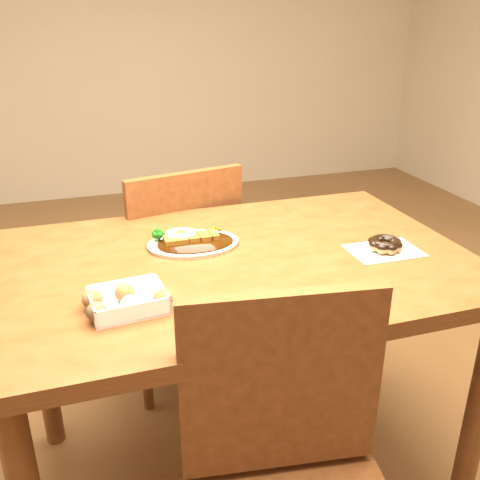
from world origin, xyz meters
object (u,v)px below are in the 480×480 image
object	(u,v)px
table	(238,292)
chair_far	(175,269)
donut_box	(126,300)
katsu_curry_plate	(191,241)
pon_de_ring	(385,245)

from	to	relation	value
table	chair_far	size ratio (longest dim) A/B	1.38
chair_far	donut_box	size ratio (longest dim) A/B	4.65
katsu_curry_plate	pon_de_ring	bearing A→B (deg)	-22.06
chair_far	katsu_curry_plate	world-z (taller)	chair_far
chair_far	pon_de_ring	size ratio (longest dim) A/B	4.64
chair_far	katsu_curry_plate	bearing A→B (deg)	74.85
katsu_curry_plate	table	bearing A→B (deg)	-50.81
table	donut_box	distance (m)	0.37
chair_far	pon_de_ring	bearing A→B (deg)	114.81
table	katsu_curry_plate	distance (m)	0.19
pon_de_ring	donut_box	bearing A→B (deg)	-171.96
katsu_curry_plate	donut_box	xyz separation A→B (m)	(-0.21, -0.29, 0.01)
chair_far	katsu_curry_plate	xyz separation A→B (m)	(-0.03, -0.42, 0.28)
table	pon_de_ring	world-z (taller)	pon_de_ring
chair_far	katsu_curry_plate	distance (m)	0.51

